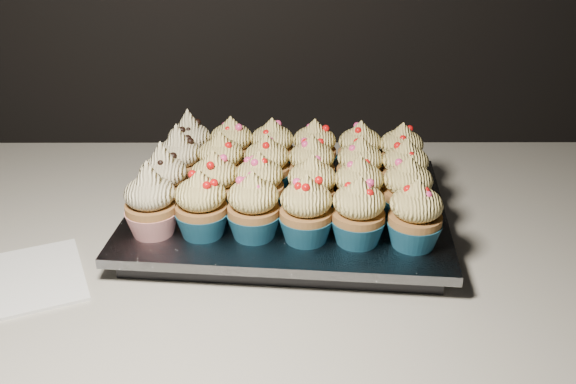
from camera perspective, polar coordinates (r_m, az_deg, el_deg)
The scene contains 28 objects.
worktop at distance 0.90m, azimuth -15.67°, elevation -4.12°, with size 2.44×0.64×0.04m, color beige.
napkin at distance 0.80m, azimuth -22.75°, elevation -7.28°, with size 0.14×0.14×0.00m, color white.
baking_tray at distance 0.85m, azimuth 0.00°, elevation -2.36°, with size 0.37×0.28×0.02m, color black.
foil_lining at distance 0.84m, azimuth 0.00°, elevation -1.34°, with size 0.40×0.32×0.01m, color silver.
cupcake_0 at distance 0.77m, azimuth -12.11°, elevation -0.98°, with size 0.06×0.06×0.10m.
cupcake_1 at distance 0.76m, azimuth -7.73°, elevation -1.24°, with size 0.06×0.06×0.08m.
cupcake_2 at distance 0.75m, azimuth -3.09°, elevation -1.39°, with size 0.06×0.06×0.08m.
cupcake_3 at distance 0.74m, azimuth 1.62°, elevation -1.71°, with size 0.06×0.06×0.08m.
cupcake_4 at distance 0.74m, azimuth 6.27°, elevation -1.88°, with size 0.06×0.06×0.08m.
cupcake_5 at distance 0.74m, azimuth 11.24°, elevation -2.13°, with size 0.06×0.06×0.08m.
cupcake_6 at distance 0.82m, azimuth -10.98°, elevation 0.91°, with size 0.06×0.06×0.10m.
cupcake_7 at distance 0.81m, azimuth -6.54°, elevation 0.63°, with size 0.06×0.06×0.08m.
cupcake_8 at distance 0.80m, azimuth -2.55°, elevation 0.56°, with size 0.06×0.06×0.08m.
cupcake_9 at distance 0.79m, azimuth 2.15°, elevation 0.28°, with size 0.06×0.06×0.08m.
cupcake_10 at distance 0.79m, azimuth 6.29°, elevation 0.16°, with size 0.06×0.06×0.08m.
cupcake_11 at distance 0.80m, azimuth 10.55°, elevation 0.08°, with size 0.06×0.06×0.08m.
cupcake_12 at distance 0.87m, azimuth -9.66°, elevation 2.64°, with size 0.06×0.06×0.10m.
cupcake_13 at distance 0.86m, azimuth -5.96°, elevation 2.49°, with size 0.06×0.06×0.08m.
cupcake_14 at distance 0.85m, azimuth -1.90°, elevation 2.26°, with size 0.06×0.06×0.08m.
cupcake_15 at distance 0.85m, azimuth 2.11°, elevation 2.20°, with size 0.06×0.06×0.08m.
cupcake_16 at distance 0.85m, azimuth 6.41°, elevation 2.03°, with size 0.06×0.06×0.08m.
cupcake_17 at distance 0.85m, azimuth 10.34°, elevation 1.80°, with size 0.06×0.06×0.08m.
cupcake_18 at distance 0.93m, azimuth -8.72°, elevation 4.13°, with size 0.06×0.06×0.10m.
cupcake_19 at distance 0.92m, azimuth -5.02°, elevation 3.98°, with size 0.06×0.06×0.08m.
cupcake_20 at distance 0.91m, azimuth -1.40°, elevation 3.84°, with size 0.06×0.06×0.08m.
cupcake_21 at distance 0.91m, azimuth 2.35°, elevation 3.74°, with size 0.06×0.06×0.08m.
cupcake_22 at distance 0.90m, azimuth 6.39°, elevation 3.55°, with size 0.06×0.06×0.08m.
cupcake_23 at distance 0.90m, azimuth 9.99°, elevation 3.33°, with size 0.06×0.06×0.08m.
Camera 1 is at (0.24, 0.96, 1.32)m, focal length 40.00 mm.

